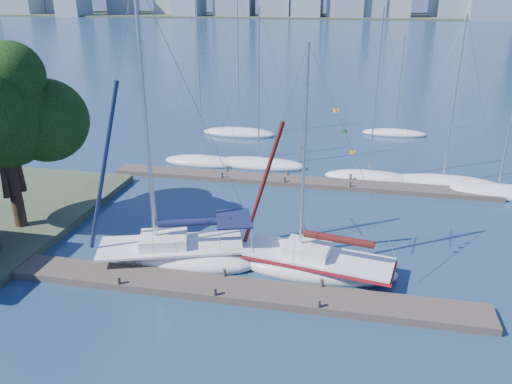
# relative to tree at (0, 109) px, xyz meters

# --- Properties ---
(ground) EXTENTS (700.00, 700.00, 0.00)m
(ground) POSITION_rel_tree_xyz_m (13.85, -3.98, -7.82)
(ground) COLOR navy
(ground) RESTS_ON ground
(near_dock) EXTENTS (26.00, 2.00, 0.40)m
(near_dock) POSITION_rel_tree_xyz_m (13.85, -3.98, -7.62)
(near_dock) COLOR #453A33
(near_dock) RESTS_ON ground
(far_dock) EXTENTS (30.00, 1.80, 0.36)m
(far_dock) POSITION_rel_tree_xyz_m (15.85, 12.02, -7.64)
(far_dock) COLOR #453A33
(far_dock) RESTS_ON ground
(far_shore) EXTENTS (800.00, 100.00, 1.50)m
(far_shore) POSITION_rel_tree_xyz_m (13.85, 316.02, -7.82)
(far_shore) COLOR #38472D
(far_shore) RESTS_ON ground
(tree) EXTENTS (8.90, 8.11, 11.67)m
(tree) POSITION_rel_tree_xyz_m (0.00, 0.00, 0.00)
(tree) COLOR #2F2115
(tree) RESTS_ON ground
(sailboat_navy) EXTENTS (9.50, 5.59, 15.55)m
(sailboat_navy) POSITION_rel_tree_xyz_m (10.64, -1.46, -6.62)
(sailboat_navy) COLOR white
(sailboat_navy) RESTS_ON ground
(sailboat_maroon) EXTENTS (8.78, 4.17, 12.48)m
(sailboat_maroon) POSITION_rel_tree_xyz_m (18.46, -1.06, -6.86)
(sailboat_maroon) COLOR white
(sailboat_maroon) RESTS_ON ground
(bg_boat_0) EXTENTS (7.09, 2.89, 13.96)m
(bg_boat_0) POSITION_rel_tree_xyz_m (7.05, 15.12, -7.54)
(bg_boat_0) COLOR white
(bg_boat_0) RESTS_ON ground
(bg_boat_1) EXTENTS (8.65, 4.08, 13.39)m
(bg_boat_1) POSITION_rel_tree_xyz_m (11.98, 15.44, -7.55)
(bg_boat_1) COLOR white
(bg_boat_1) RESTS_ON ground
(bg_boat_3) EXTENTS (7.10, 2.38, 13.44)m
(bg_boat_3) POSITION_rel_tree_xyz_m (21.28, 14.01, -7.55)
(bg_boat_3) COLOR white
(bg_boat_3) RESTS_ON ground
(bg_boat_4) EXTENTS (8.46, 4.95, 12.95)m
(bg_boat_4) POSITION_rel_tree_xyz_m (26.94, 14.10, -7.56)
(bg_boat_4) COLOR white
(bg_boat_4) RESTS_ON ground
(bg_boat_5) EXTENTS (7.22, 3.19, 14.19)m
(bg_boat_5) POSITION_rel_tree_xyz_m (30.61, 12.54, -7.52)
(bg_boat_5) COLOR white
(bg_boat_5) RESTS_ON ground
(bg_boat_6) EXTENTS (8.01, 4.43, 14.50)m
(bg_boat_6) POSITION_rel_tree_xyz_m (7.96, 25.01, -7.53)
(bg_boat_6) COLOR white
(bg_boat_6) RESTS_ON ground
(bg_boat_7) EXTENTS (6.89, 3.68, 10.41)m
(bg_boat_7) POSITION_rel_tree_xyz_m (24.02, 28.32, -7.60)
(bg_boat_7) COLOR white
(bg_boat_7) RESTS_ON ground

